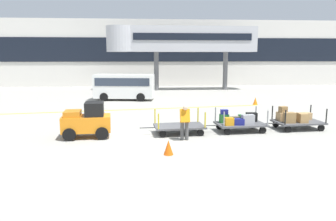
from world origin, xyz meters
The scene contains 12 objects.
ground_plane centered at (0.00, 0.00, 0.00)m, with size 120.00×120.00×0.00m, color #9E9B91.
apron_lead_line centered at (-0.90, 7.44, 0.00)m, with size 19.06×0.20×0.01m, color yellow.
terminal_building centered at (0.00, 25.98, 3.95)m, with size 57.90×2.51×7.89m.
jet_bridge centered at (3.62, 19.99, 5.26)m, with size 15.57×3.00×6.63m.
baggage_tug centered at (-2.38, 0.03, 0.75)m, with size 2.18×1.38×1.58m.
baggage_cart_lead centered at (1.77, 0.36, 0.35)m, with size 3.05×1.58×1.10m.
baggage_cart_middle centered at (4.73, 0.62, 0.49)m, with size 3.05×1.58×1.10m.
baggage_cart_tail centered at (7.61, 0.88, 0.52)m, with size 3.05×1.58×1.11m.
baggage_handler centered at (1.87, -0.86, 0.87)m, with size 0.40×0.44×1.56m.
shuttle_van centered at (-1.40, 12.51, 1.23)m, with size 5.02×2.57×2.10m.
safety_cone_near centered at (8.49, 9.01, 0.28)m, with size 0.36×0.36×0.55m, color orange.
safety_cone_far centered at (1.01, -2.83, 0.28)m, with size 0.36×0.36×0.55m, color #EA590F.
Camera 1 is at (0.08, -14.22, 3.58)m, focal length 34.48 mm.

